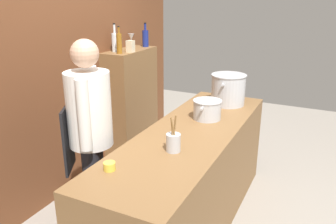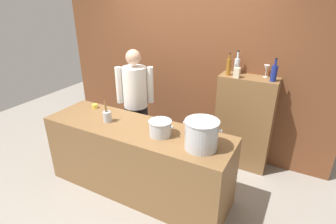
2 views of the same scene
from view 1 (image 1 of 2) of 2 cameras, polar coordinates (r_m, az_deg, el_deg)
name	(u,v)px [view 1 (image 1 of 2)]	position (r m, az deg, el deg)	size (l,w,h in m)	color
ground_plane	(188,224)	(3.25, 3.31, -18.08)	(8.00, 8.00, 0.00)	gray
brick_back_panel	(52,46)	(3.41, -18.75, 10.27)	(4.40, 0.10, 3.00)	brown
prep_counter	(189,180)	(3.00, 3.47, -11.22)	(2.34, 0.70, 0.90)	brown
bar_cabinet	(132,105)	(4.24, -6.06, 1.23)	(0.76, 0.32, 1.34)	brown
chef	(90,130)	(2.73, -12.81, -2.85)	(0.47, 0.41, 1.66)	black
stockpot_large	(228,89)	(3.50, 9.95, 3.70)	(0.41, 0.35, 0.31)	#B7BABF
stockpot_small	(207,110)	(3.08, 6.52, 0.41)	(0.32, 0.26, 0.17)	#B7BABF
utensil_crock	(173,142)	(2.44, 0.89, -4.99)	(0.10, 0.10, 0.28)	#B7BABF
butter_jar	(109,166)	(2.24, -9.68, -8.86)	(0.08, 0.08, 0.05)	yellow
wine_bottle_amber	(119,43)	(3.82, -8.10, 11.28)	(0.06, 0.06, 0.29)	#8C5919
wine_bottle_cobalt	(145,38)	(4.30, -3.77, 12.17)	(0.08, 0.08, 0.29)	navy
wine_bottle_clear	(115,42)	(3.95, -8.80, 11.45)	(0.07, 0.07, 0.31)	silver
wine_glass_wide	(131,37)	(4.27, -6.13, 12.19)	(0.08, 0.08, 0.16)	silver
spice_tin_cream	(130,46)	(3.90, -6.24, 10.77)	(0.08, 0.08, 0.13)	beige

